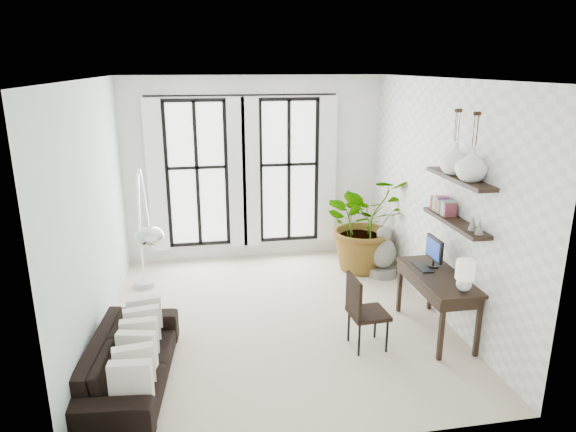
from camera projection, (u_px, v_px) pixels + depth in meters
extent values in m
plane|color=beige|center=(277.00, 318.00, 7.07)|extent=(5.00, 5.00, 0.00)
plane|color=white|center=(276.00, 79.00, 6.17)|extent=(5.00, 5.00, 0.00)
plane|color=silver|center=(94.00, 215.00, 6.24)|extent=(0.00, 5.00, 5.00)
plane|color=white|center=(439.00, 199.00, 7.00)|extent=(0.00, 5.00, 5.00)
plane|color=white|center=(255.00, 169.00, 8.98)|extent=(4.50, 0.00, 4.50)
cube|color=white|center=(197.00, 175.00, 8.80)|extent=(1.00, 0.02, 2.50)
cube|color=white|center=(156.00, 177.00, 8.59)|extent=(0.30, 0.04, 2.60)
cube|color=white|center=(237.00, 174.00, 8.82)|extent=(0.30, 0.04, 2.60)
cube|color=white|center=(289.00, 171.00, 9.07)|extent=(1.00, 0.02, 2.50)
cube|color=white|center=(251.00, 174.00, 8.86)|extent=(0.30, 0.04, 2.60)
cube|color=white|center=(327.00, 171.00, 9.09)|extent=(0.30, 0.04, 2.60)
cylinder|color=black|center=(242.00, 95.00, 8.47)|extent=(3.20, 0.03, 0.03)
cube|color=black|center=(455.00, 222.00, 6.31)|extent=(0.25, 1.30, 0.05)
cube|color=black|center=(459.00, 178.00, 6.16)|extent=(0.25, 1.30, 0.05)
cube|color=#CB4C32|center=(436.00, 202.00, 6.80)|extent=(0.16, 0.04, 0.18)
cube|color=#333DB4|center=(437.00, 203.00, 6.76)|extent=(0.16, 0.04, 0.18)
cube|color=yellow|center=(439.00, 204.00, 6.71)|extent=(0.16, 0.04, 0.18)
cube|color=#36A462|center=(441.00, 204.00, 6.67)|extent=(0.16, 0.04, 0.18)
cube|color=#B14BAD|center=(442.00, 205.00, 6.63)|extent=(0.16, 0.04, 0.18)
cube|color=orange|center=(444.00, 206.00, 6.59)|extent=(0.16, 0.04, 0.18)
cube|color=#464646|center=(445.00, 207.00, 6.54)|extent=(0.16, 0.04, 0.18)
cube|color=#3AB3CC|center=(447.00, 208.00, 6.50)|extent=(0.16, 0.04, 0.18)
cube|color=tan|center=(449.00, 209.00, 6.46)|extent=(0.16, 0.03, 0.18)
cube|color=brown|center=(450.00, 210.00, 6.42)|extent=(0.16, 0.03, 0.18)
cone|color=gray|center=(473.00, 223.00, 5.90)|extent=(0.10, 0.10, 0.18)
cone|color=gray|center=(480.00, 227.00, 5.76)|extent=(0.10, 0.10, 0.18)
imported|color=black|center=(130.00, 361.00, 5.53)|extent=(0.97, 2.07, 0.59)
cube|color=beige|center=(131.00, 381.00, 4.83)|extent=(0.40, 0.12, 0.40)
cube|color=beige|center=(134.00, 365.00, 5.09)|extent=(0.40, 0.12, 0.40)
cube|color=beige|center=(137.00, 350.00, 5.36)|extent=(0.40, 0.12, 0.40)
cube|color=beige|center=(140.00, 336.00, 5.62)|extent=(0.40, 0.12, 0.40)
cube|color=beige|center=(142.00, 324.00, 5.89)|extent=(0.40, 0.12, 0.40)
cube|color=beige|center=(144.00, 313.00, 6.15)|extent=(0.40, 0.12, 0.40)
imported|color=#2D7228|center=(365.00, 222.00, 8.60)|extent=(1.74, 1.59, 1.65)
cube|color=black|center=(438.00, 276.00, 6.49)|extent=(0.58, 1.37, 0.04)
cube|color=black|center=(436.00, 283.00, 6.51)|extent=(0.53, 1.31, 0.13)
cube|color=black|center=(441.00, 331.00, 5.96)|extent=(0.05, 0.05, 0.76)
cube|color=black|center=(478.00, 327.00, 6.04)|extent=(0.05, 0.05, 0.76)
cube|color=black|center=(400.00, 286.00, 7.16)|extent=(0.05, 0.05, 0.76)
cube|color=black|center=(431.00, 284.00, 7.24)|extent=(0.05, 0.05, 0.76)
cube|color=black|center=(435.00, 249.00, 6.67)|extent=(0.04, 0.42, 0.30)
cube|color=navy|center=(433.00, 249.00, 6.66)|extent=(0.00, 0.36, 0.24)
cube|color=black|center=(422.00, 267.00, 6.71)|extent=(0.15, 0.40, 0.02)
sphere|color=silver|center=(464.00, 285.00, 5.96)|extent=(0.18, 0.18, 0.18)
cylinder|color=white|center=(465.00, 270.00, 5.91)|extent=(0.22, 0.22, 0.22)
cube|color=black|center=(368.00, 314.00, 6.25)|extent=(0.47, 0.47, 0.05)
cube|color=black|center=(354.00, 297.00, 6.14)|extent=(0.07, 0.45, 0.50)
cylinder|color=black|center=(358.00, 340.00, 6.12)|extent=(0.03, 0.03, 0.42)
cylinder|color=black|center=(386.00, 337.00, 6.18)|extent=(0.03, 0.03, 0.42)
cylinder|color=black|center=(349.00, 325.00, 6.46)|extent=(0.03, 0.03, 0.42)
cylinder|color=black|center=(376.00, 323.00, 6.52)|extent=(0.03, 0.03, 0.42)
cylinder|color=silver|center=(145.00, 284.00, 8.09)|extent=(0.33, 0.33, 0.09)
cylinder|color=silver|center=(142.00, 257.00, 7.96)|extent=(0.03, 0.03, 0.91)
ellipsoid|color=silver|center=(149.00, 236.00, 5.23)|extent=(0.29, 0.29, 0.19)
cylinder|color=gray|center=(382.00, 271.00, 8.51)|extent=(0.47, 0.47, 0.14)
ellipsoid|color=gray|center=(383.00, 253.00, 8.41)|extent=(0.42, 0.42, 0.52)
sphere|color=gray|center=(384.00, 234.00, 8.32)|extent=(0.23, 0.23, 0.23)
imported|color=white|center=(472.00, 165.00, 5.86)|extent=(0.37, 0.37, 0.38)
imported|color=white|center=(455.00, 158.00, 6.24)|extent=(0.37, 0.37, 0.38)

